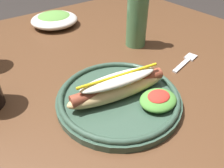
# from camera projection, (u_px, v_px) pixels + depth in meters

# --- Properties ---
(dining_table) EXTENTS (1.30, 0.98, 0.74)m
(dining_table) POSITION_uv_depth(u_px,v_px,m) (81.00, 93.00, 0.67)
(dining_table) COLOR #51331E
(dining_table) RESTS_ON ground_plane
(hot_dog_plate) EXTENTS (0.27, 0.27, 0.08)m
(hot_dog_plate) POSITION_uv_depth(u_px,v_px,m) (122.00, 94.00, 0.48)
(hot_dog_plate) COLOR #334C3D
(hot_dog_plate) RESTS_ON dining_table
(fork) EXTENTS (0.12, 0.05, 0.00)m
(fork) POSITION_uv_depth(u_px,v_px,m) (186.00, 61.00, 0.63)
(fork) COLOR silver
(fork) RESTS_ON dining_table
(glass_bottle) EXTENTS (0.06, 0.06, 0.24)m
(glass_bottle) POSITION_uv_depth(u_px,v_px,m) (137.00, 17.00, 0.67)
(glass_bottle) COLOR #4C7F51
(glass_bottle) RESTS_ON dining_table
(side_bowl) EXTENTS (0.17, 0.17, 0.05)m
(side_bowl) POSITION_uv_depth(u_px,v_px,m) (54.00, 19.00, 0.83)
(side_bowl) COLOR silver
(side_bowl) RESTS_ON dining_table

